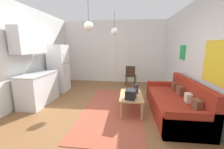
{
  "coord_description": "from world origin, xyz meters",
  "views": [
    {
      "loc": [
        0.61,
        -3.18,
        1.63
      ],
      "look_at": [
        0.15,
        1.02,
        0.79
      ],
      "focal_mm": 22.61,
      "sensor_mm": 36.0,
      "label": 1
    }
  ],
  "objects": [
    {
      "name": "wall_right",
      "position": [
        2.32,
        -0.0,
        1.39
      ],
      "size": [
        0.12,
        6.86,
        2.78
      ],
      "color": "silver",
      "rests_on": "ground_plane"
    },
    {
      "name": "bamboo_vase",
      "position": [
        0.85,
        0.35,
        0.57
      ],
      "size": [
        0.1,
        0.1,
        0.47
      ],
      "color": "#2D2D33",
      "rests_on": "coffee_table"
    },
    {
      "name": "kitchen_counter",
      "position": [
        -1.95,
        0.46,
        0.82
      ],
      "size": [
        0.6,
        1.23,
        2.13
      ],
      "color": "silver",
      "rests_on": "ground_plane"
    },
    {
      "name": "ground_plane",
      "position": [
        0.0,
        0.0,
        -0.05
      ],
      "size": [
        5.14,
        7.26,
        0.1
      ],
      "primitive_type": "cube",
      "color": "brown"
    },
    {
      "name": "wall_back",
      "position": [
        0.0,
        3.38,
        1.38
      ],
      "size": [
        4.74,
        0.13,
        2.78
      ],
      "color": "white",
      "rests_on": "ground_plane"
    },
    {
      "name": "couch",
      "position": [
        1.81,
        0.2,
        0.27
      ],
      "size": [
        0.93,
        2.19,
        0.85
      ],
      "color": "maroon",
      "rests_on": "ground_plane"
    },
    {
      "name": "accent_chair",
      "position": [
        0.75,
        2.62,
        0.48
      ],
      "size": [
        0.48,
        0.46,
        0.85
      ],
      "rotation": [
        0.0,
        0.0,
        2.99
      ],
      "color": "#382619",
      "rests_on": "ground_plane"
    },
    {
      "name": "wall_left",
      "position": [
        -2.32,
        0.0,
        1.39
      ],
      "size": [
        0.12,
        6.86,
        2.78
      ],
      "color": "silver",
      "rests_on": "ground_plane"
    },
    {
      "name": "pendant_lamp_far",
      "position": [
        0.15,
        1.72,
        2.14
      ],
      "size": [
        0.23,
        0.23,
        0.76
      ],
      "color": "black"
    },
    {
      "name": "handbag",
      "position": [
        0.71,
        -0.02,
        0.55
      ],
      "size": [
        0.27,
        0.34,
        0.33
      ],
      "color": "black",
      "rests_on": "coffee_table"
    },
    {
      "name": "refrigerator",
      "position": [
        -1.87,
        1.67,
        0.85
      ],
      "size": [
        0.58,
        0.66,
        1.69
      ],
      "color": "white",
      "rests_on": "ground_plane"
    },
    {
      "name": "coffee_table",
      "position": [
        0.72,
        0.27,
        0.38
      ],
      "size": [
        0.55,
        1.02,
        0.44
      ],
      "color": "tan",
      "rests_on": "ground_plane"
    },
    {
      "name": "pendant_lamp_near",
      "position": [
        -0.25,
        -0.01,
        2.08
      ],
      "size": [
        0.2,
        0.2,
        0.81
      ],
      "color": "black"
    },
    {
      "name": "area_rug",
      "position": [
        0.24,
        0.37,
        0.01
      ],
      "size": [
        1.47,
        3.2,
        0.01
      ],
      "primitive_type": "cube",
      "color": "#9E4733",
      "rests_on": "ground_plane"
    }
  ]
}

